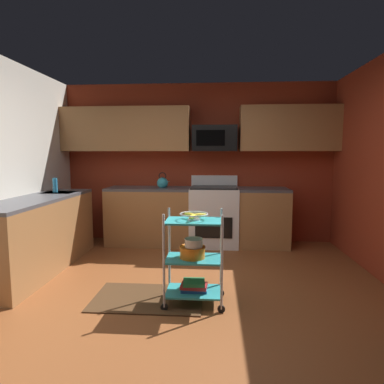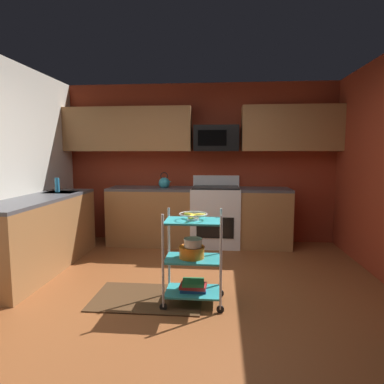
# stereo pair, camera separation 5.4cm
# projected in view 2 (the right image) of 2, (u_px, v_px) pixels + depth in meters

# --- Properties ---
(floor) EXTENTS (4.40, 4.80, 0.04)m
(floor) POSITION_uv_depth(u_px,v_px,m) (184.00, 303.00, 3.29)
(floor) COLOR brown
(floor) RESTS_ON ground
(wall_back) EXTENTS (4.52, 0.06, 2.60)m
(wall_back) POSITION_uv_depth(u_px,v_px,m) (200.00, 163.00, 5.54)
(wall_back) COLOR maroon
(wall_back) RESTS_ON ground
(counter_run) EXTENTS (3.64, 2.68, 0.92)m
(counter_run) POSITION_uv_depth(u_px,v_px,m) (140.00, 222.00, 4.83)
(counter_run) COLOR #9E6B3D
(counter_run) RESTS_ON ground
(oven_range) EXTENTS (0.76, 0.65, 1.10)m
(oven_range) POSITION_uv_depth(u_px,v_px,m) (216.00, 215.00, 5.29)
(oven_range) COLOR white
(oven_range) RESTS_ON ground
(upper_cabinets) EXTENTS (4.40, 0.33, 0.70)m
(upper_cabinets) POSITION_uv_depth(u_px,v_px,m) (195.00, 129.00, 5.29)
(upper_cabinets) COLOR #9E6B3D
(microwave) EXTENTS (0.70, 0.39, 0.40)m
(microwave) POSITION_uv_depth(u_px,v_px,m) (216.00, 138.00, 5.25)
(microwave) COLOR black
(rolling_cart) EXTENTS (0.60, 0.38, 0.91)m
(rolling_cart) POSITION_uv_depth(u_px,v_px,m) (193.00, 258.00, 3.20)
(rolling_cart) COLOR silver
(rolling_cart) RESTS_ON ground
(fruit_bowl) EXTENTS (0.27, 0.27, 0.07)m
(fruit_bowl) POSITION_uv_depth(u_px,v_px,m) (193.00, 215.00, 3.15)
(fruit_bowl) COLOR silver
(fruit_bowl) RESTS_ON rolling_cart
(mixing_bowl_large) EXTENTS (0.25, 0.25, 0.11)m
(mixing_bowl_large) POSITION_uv_depth(u_px,v_px,m) (192.00, 252.00, 3.19)
(mixing_bowl_large) COLOR orange
(mixing_bowl_large) RESTS_ON rolling_cart
(mixing_bowl_small) EXTENTS (0.18, 0.18, 0.08)m
(mixing_bowl_small) POSITION_uv_depth(u_px,v_px,m) (193.00, 242.00, 3.16)
(mixing_bowl_small) COLOR silver
(mixing_bowl_small) RESTS_ON rolling_cart
(book_stack) EXTENTS (0.27, 0.20, 0.10)m
(book_stack) POSITION_uv_depth(u_px,v_px,m) (193.00, 286.00, 3.23)
(book_stack) COLOR #1E4C8C
(book_stack) RESTS_ON rolling_cart
(kettle) EXTENTS (0.21, 0.18, 0.26)m
(kettle) POSITION_uv_depth(u_px,v_px,m) (164.00, 183.00, 5.30)
(kettle) COLOR teal
(kettle) RESTS_ON counter_run
(dish_soap_bottle) EXTENTS (0.06, 0.06, 0.20)m
(dish_soap_bottle) POSITION_uv_depth(u_px,v_px,m) (57.00, 185.00, 4.67)
(dish_soap_bottle) COLOR #2D8CBF
(dish_soap_bottle) RESTS_ON counter_run
(floor_rug) EXTENTS (1.10, 0.71, 0.01)m
(floor_rug) POSITION_uv_depth(u_px,v_px,m) (148.00, 298.00, 3.36)
(floor_rug) COLOR #472D19
(floor_rug) RESTS_ON ground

